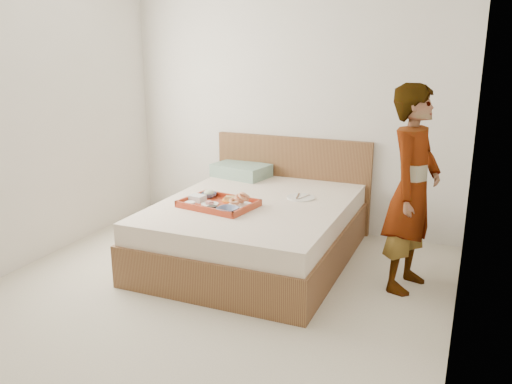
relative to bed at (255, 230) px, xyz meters
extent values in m
cube|color=beige|center=(-0.03, -1.00, -0.27)|extent=(3.50, 4.00, 0.01)
cube|color=silver|center=(-0.03, 1.00, 1.04)|extent=(3.50, 0.01, 2.60)
cube|color=silver|center=(-1.78, -1.00, 1.04)|extent=(0.01, 4.00, 2.60)
cube|color=silver|center=(1.72, -1.00, 1.04)|extent=(0.01, 4.00, 2.60)
cube|color=brown|center=(0.00, 0.00, 0.00)|extent=(1.65, 2.00, 0.53)
cube|color=brown|center=(0.00, 0.97, 0.21)|extent=(1.65, 0.06, 0.95)
cube|color=gray|center=(-0.49, 0.78, 0.33)|extent=(0.61, 0.48, 0.13)
cube|color=#AB4120|center=(-0.23, -0.25, 0.29)|extent=(0.66, 0.53, 0.05)
cylinder|color=white|center=(-0.04, -0.21, 0.29)|extent=(0.24, 0.24, 0.01)
imported|color=navy|center=(-0.07, -0.42, 0.30)|extent=(0.20, 0.20, 0.04)
cylinder|color=black|center=(-0.21, -0.41, 0.30)|extent=(0.10, 0.10, 0.03)
cylinder|color=white|center=(-0.30, -0.28, 0.29)|extent=(0.17, 0.17, 0.01)
cylinder|color=orange|center=(-0.19, -0.12, 0.29)|extent=(0.17, 0.17, 0.01)
imported|color=navy|center=(-0.41, -0.08, 0.30)|extent=(0.15, 0.15, 0.04)
cube|color=silver|center=(-0.45, -0.23, 0.31)|extent=(0.14, 0.12, 0.05)
cylinder|color=white|center=(-0.45, -0.37, 0.30)|extent=(0.10, 0.10, 0.03)
cylinder|color=white|center=(0.34, 0.26, 0.27)|extent=(0.28, 0.28, 0.01)
imported|color=#EEE4CF|center=(1.33, -0.06, 0.53)|extent=(0.51, 0.65, 1.60)
camera|label=1|loc=(1.74, -4.09, 1.60)|focal=37.09mm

